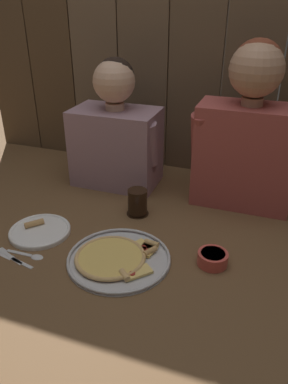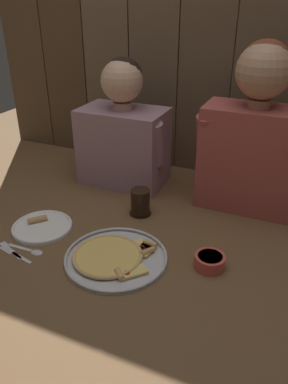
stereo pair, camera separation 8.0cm
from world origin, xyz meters
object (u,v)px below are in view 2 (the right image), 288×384
drinking_glass (140,202)px  diner_left (123,131)px  pizza_tray (114,257)px  dinner_plate (42,227)px  dipping_bowl (210,261)px  diner_right (254,134)px

drinking_glass → diner_left: 0.36m
pizza_tray → diner_left: bearing=112.9°
dinner_plate → diner_left: bearing=78.3°
drinking_glass → diner_left: bearing=128.3°
pizza_tray → diner_left: 0.63m
pizza_tray → dipping_bowl: bearing=16.3°
dinner_plate → drinking_glass: (0.29, 0.25, 0.04)m
diner_left → pizza_tray: bearing=-67.1°
pizza_tray → drinking_glass: 0.31m
diner_right → dipping_bowl: bearing=-93.7°
dinner_plate → drinking_glass: bearing=40.5°
dipping_bowl → drinking_glass: bearing=147.8°
dinner_plate → drinking_glass: drinking_glass is taller
pizza_tray → dinner_plate: (-0.33, 0.05, -0.00)m
dipping_bowl → diner_right: (0.03, 0.45, 0.28)m
pizza_tray → dipping_bowl: 0.31m
pizza_tray → diner_right: bearing=58.7°
dinner_plate → diner_left: diner_left is taller
dipping_bowl → dinner_plate: bearing=-176.8°
dinner_plate → pizza_tray: bearing=-9.1°
dinner_plate → diner_right: bearing=36.6°
diner_right → diner_left: bearing=-180.0°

